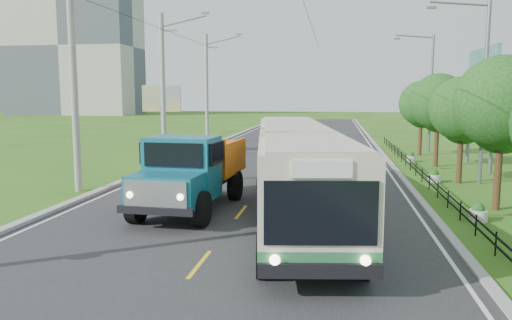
% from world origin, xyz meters
% --- Properties ---
extents(ground, '(240.00, 240.00, 0.00)m').
position_xyz_m(ground, '(0.00, 0.00, 0.00)').
color(ground, '#2E5C16').
rests_on(ground, ground).
extents(road, '(14.00, 120.00, 0.02)m').
position_xyz_m(road, '(0.00, 20.00, 0.01)').
color(road, '#28282B').
rests_on(road, ground).
extents(curb_left, '(0.40, 120.00, 0.15)m').
position_xyz_m(curb_left, '(-7.20, 20.00, 0.07)').
color(curb_left, '#9E9E99').
rests_on(curb_left, ground).
extents(curb_right, '(0.30, 120.00, 0.10)m').
position_xyz_m(curb_right, '(7.15, 20.00, 0.05)').
color(curb_right, '#9E9E99').
rests_on(curb_right, ground).
extents(edge_line_left, '(0.12, 120.00, 0.00)m').
position_xyz_m(edge_line_left, '(-6.65, 20.00, 0.02)').
color(edge_line_left, silver).
rests_on(edge_line_left, road).
extents(edge_line_right, '(0.12, 120.00, 0.00)m').
position_xyz_m(edge_line_right, '(6.65, 20.00, 0.02)').
color(edge_line_right, silver).
rests_on(edge_line_right, road).
extents(centre_dash, '(0.12, 2.20, 0.00)m').
position_xyz_m(centre_dash, '(0.00, 0.00, 0.02)').
color(centre_dash, yellow).
rests_on(centre_dash, road).
extents(railing_right, '(0.04, 40.00, 0.60)m').
position_xyz_m(railing_right, '(8.00, 14.00, 0.30)').
color(railing_right, black).
rests_on(railing_right, ground).
extents(pole_near, '(3.51, 0.32, 10.00)m').
position_xyz_m(pole_near, '(-8.26, 9.00, 5.09)').
color(pole_near, gray).
rests_on(pole_near, ground).
extents(pole_mid, '(3.51, 0.32, 10.00)m').
position_xyz_m(pole_mid, '(-8.26, 21.00, 5.09)').
color(pole_mid, gray).
rests_on(pole_mid, ground).
extents(pole_far, '(3.51, 0.32, 10.00)m').
position_xyz_m(pole_far, '(-8.26, 33.00, 5.09)').
color(pole_far, gray).
rests_on(pole_far, ground).
extents(tree_third, '(3.60, 3.62, 6.00)m').
position_xyz_m(tree_third, '(9.86, 8.14, 3.99)').
color(tree_third, '#382314').
rests_on(tree_third, ground).
extents(tree_fourth, '(3.24, 3.31, 5.40)m').
position_xyz_m(tree_fourth, '(9.86, 14.14, 3.59)').
color(tree_fourth, '#382314').
rests_on(tree_fourth, ground).
extents(tree_fifth, '(3.48, 3.52, 5.80)m').
position_xyz_m(tree_fifth, '(9.86, 20.14, 3.85)').
color(tree_fifth, '#382314').
rests_on(tree_fifth, ground).
extents(tree_back, '(3.30, 3.36, 5.50)m').
position_xyz_m(tree_back, '(9.86, 26.14, 3.65)').
color(tree_back, '#382314').
rests_on(tree_back, ground).
extents(streetlight_mid, '(3.02, 0.20, 9.07)m').
position_xyz_m(streetlight_mid, '(10.64, 14.00, 4.90)').
color(streetlight_mid, slate).
rests_on(streetlight_mid, ground).
extents(streetlight_far, '(3.02, 0.20, 9.07)m').
position_xyz_m(streetlight_far, '(10.64, 28.00, 4.90)').
color(streetlight_far, slate).
rests_on(streetlight_far, ground).
extents(planter_near, '(0.64, 0.64, 0.67)m').
position_xyz_m(planter_near, '(8.60, 6.00, 0.29)').
color(planter_near, silver).
rests_on(planter_near, ground).
extents(planter_mid, '(0.64, 0.64, 0.67)m').
position_xyz_m(planter_mid, '(8.60, 14.00, 0.29)').
color(planter_mid, silver).
rests_on(planter_mid, ground).
extents(planter_far, '(0.64, 0.64, 0.67)m').
position_xyz_m(planter_far, '(8.60, 22.00, 0.29)').
color(planter_far, silver).
rests_on(planter_far, ground).
extents(billboard_left, '(3.00, 0.20, 5.20)m').
position_xyz_m(billboard_left, '(-9.50, 24.00, 3.87)').
color(billboard_left, slate).
rests_on(billboard_left, ground).
extents(billboard_right, '(0.24, 6.00, 7.30)m').
position_xyz_m(billboard_right, '(12.30, 20.00, 5.34)').
color(billboard_right, slate).
rests_on(billboard_right, ground).
extents(apartment_near, '(28.00, 14.00, 30.00)m').
position_xyz_m(apartment_near, '(-55.00, 95.00, 15.00)').
color(apartment_near, '#B7B2A3').
rests_on(apartment_near, ground).
extents(apartment_far, '(24.00, 14.00, 26.00)m').
position_xyz_m(apartment_far, '(-80.00, 120.00, 13.00)').
color(apartment_far, '#B7B2A3').
rests_on(apartment_far, ground).
extents(bus, '(4.98, 16.87, 3.22)m').
position_xyz_m(bus, '(2.06, 6.21, 1.93)').
color(bus, '#2C6F3F').
rests_on(bus, ground).
extents(dump_truck, '(3.12, 7.18, 2.95)m').
position_xyz_m(dump_truck, '(-1.99, 6.19, 1.67)').
color(dump_truck, '#136177').
rests_on(dump_truck, ground).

